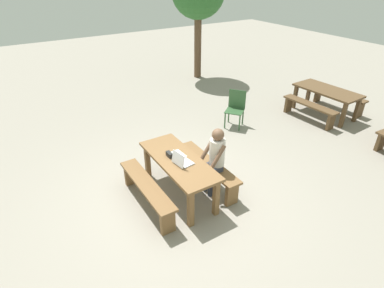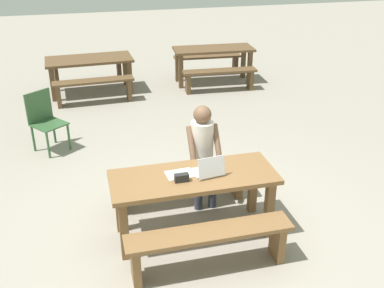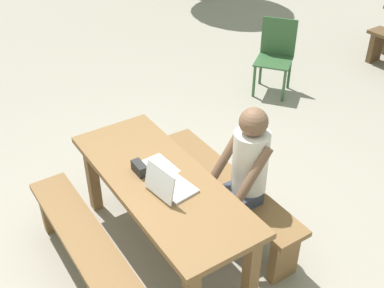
# 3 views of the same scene
# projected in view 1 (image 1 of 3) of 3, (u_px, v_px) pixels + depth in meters

# --- Properties ---
(ground_plane) EXTENTS (30.00, 30.00, 0.00)m
(ground_plane) POSITION_uv_depth(u_px,v_px,m) (179.00, 193.00, 5.78)
(ground_plane) COLOR gray
(picnic_table_front) EXTENTS (1.80, 0.70, 0.75)m
(picnic_table_front) POSITION_uv_depth(u_px,v_px,m) (179.00, 165.00, 5.46)
(picnic_table_front) COLOR brown
(picnic_table_front) RESTS_ON ground
(bench_near) EXTENTS (1.68, 0.30, 0.48)m
(bench_near) POSITION_uv_depth(u_px,v_px,m) (147.00, 189.00, 5.31)
(bench_near) COLOR brown
(bench_near) RESTS_ON ground
(bench_far) EXTENTS (1.68, 0.30, 0.48)m
(bench_far) POSITION_uv_depth(u_px,v_px,m) (208.00, 167.00, 5.89)
(bench_far) COLOR brown
(bench_far) RESTS_ON ground
(laptop) EXTENTS (0.33, 0.31, 0.24)m
(laptop) POSITION_uv_depth(u_px,v_px,m) (182.00, 161.00, 5.24)
(laptop) COLOR silver
(laptop) RESTS_ON picnic_table_front
(small_pouch) EXTENTS (0.15, 0.07, 0.09)m
(small_pouch) POSITION_uv_depth(u_px,v_px,m) (169.00, 155.00, 5.45)
(small_pouch) COLOR black
(small_pouch) RESTS_ON picnic_table_front
(paper_sheet) EXTENTS (0.31, 0.23, 0.00)m
(paper_sheet) POSITION_uv_depth(u_px,v_px,m) (178.00, 154.00, 5.53)
(paper_sheet) COLOR white
(paper_sheet) RESTS_ON picnic_table_front
(person_seated) EXTENTS (0.39, 0.40, 1.29)m
(person_seated) POSITION_uv_depth(u_px,v_px,m) (215.00, 156.00, 5.47)
(person_seated) COLOR #333847
(person_seated) RESTS_ON ground
(plastic_chair) EXTENTS (0.62, 0.62, 0.93)m
(plastic_chair) POSITION_uv_depth(u_px,v_px,m) (236.00, 108.00, 7.96)
(plastic_chair) COLOR #335933
(plastic_chair) RESTS_ON ground
(picnic_table_rear) EXTENTS (1.77, 0.89, 0.73)m
(picnic_table_rear) POSITION_uv_depth(u_px,v_px,m) (327.00, 93.00, 8.48)
(picnic_table_rear) COLOR brown
(picnic_table_rear) RESTS_ON ground
(bench_rear_south) EXTENTS (1.57, 0.37, 0.48)m
(bench_rear_south) POSITION_uv_depth(u_px,v_px,m) (309.00, 108.00, 8.29)
(bench_rear_south) COLOR brown
(bench_rear_south) RESTS_ON ground
(bench_rear_north) EXTENTS (1.57, 0.37, 0.48)m
(bench_rear_north) POSITION_uv_depth(u_px,v_px,m) (339.00, 97.00, 8.94)
(bench_rear_north) COLOR brown
(bench_rear_north) RESTS_ON ground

